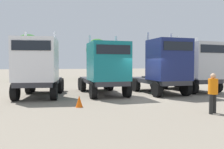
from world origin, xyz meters
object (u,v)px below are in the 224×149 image
Objects in this scene: semi_truck_silver at (195,67)px; visitor_in_hivis at (213,90)px; semi_truck_navy at (164,67)px; traffic_cone_near at (79,101)px; semi_truck_teal at (106,69)px; semi_truck_white at (38,67)px.

semi_truck_silver is 8.17m from visitor_in_hivis.
semi_truck_navy is 3.15m from semi_truck_silver.
semi_truck_navy is at bearing 23.94° from traffic_cone_near.
visitor_in_hivis is at bearing -35.35° from semi_truck_silver.
semi_truck_navy is at bearing 80.93° from semi_truck_teal.
semi_truck_white is at bearing 115.59° from traffic_cone_near.
semi_truck_teal is at bearing -93.39° from semi_truck_silver.
visitor_in_hivis is (2.75, -6.92, -0.84)m from semi_truck_teal.
semi_truck_white is 1.01× the size of semi_truck_silver.
semi_truck_silver is (7.12, -0.08, 0.11)m from semi_truck_teal.
visitor_in_hivis is at bearing -32.19° from traffic_cone_near.
semi_truck_teal is at bearing -100.53° from semi_truck_navy.
semi_truck_teal is 11.10× the size of traffic_cone_near.
semi_truck_silver reaches higher than semi_truck_teal.
visitor_in_hivis is 2.99× the size of traffic_cone_near.
semi_truck_teal is 3.71× the size of visitor_in_hivis.
traffic_cone_near is at bearing 36.47° from semi_truck_white.
traffic_cone_near is (-5.18, 3.26, -0.72)m from visitor_in_hivis.
semi_truck_navy is 3.30× the size of visitor_in_hivis.
traffic_cone_near is at bearing -72.25° from semi_truck_silver.
semi_truck_white reaches higher than traffic_cone_near.
semi_truck_silver is 3.48× the size of visitor_in_hivis.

